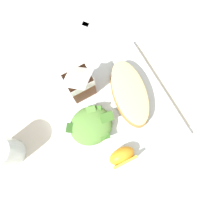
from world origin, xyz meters
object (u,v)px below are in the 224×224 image
Objects in this scene: milk_carton at (79,83)px; green_salad_pile at (91,125)px; cheesy_pizza_bread at (130,94)px; white_plate at (112,114)px; orange_wedge_front at (122,156)px; paper_napkin at (209,144)px; drinking_clear_cup at (4,152)px; metal_fork at (103,30)px.

green_salad_pile is at bearing -104.12° from milk_carton.
milk_carton reaches higher than cheesy_pizza_bread.
white_plate is 0.11m from orange_wedge_front.
paper_napkin is at bearing -37.61° from green_salad_pile.
white_plate is 0.07m from cheesy_pizza_bread.
white_plate is at bearing -7.80° from drinking_clear_cup.
orange_wedge_front is 0.56× the size of paper_napkin.
milk_carton is (-0.04, 0.08, 0.07)m from white_plate.
cheesy_pizza_bread is at bearing 16.13° from white_plate.
white_plate is at bearing -113.26° from metal_fork.
cheesy_pizza_bread is at bearing 119.04° from paper_napkin.
green_salad_pile is at bearing 142.39° from paper_napkin.
orange_wedge_front is (-0.09, -0.12, 0.00)m from cheesy_pizza_bread.
drinking_clear_cup is at bearing 176.67° from cheesy_pizza_bread.
cheesy_pizza_bread reaches higher than metal_fork.
cheesy_pizza_bread reaches higher than white_plate.
metal_fork is at bearing 68.71° from orange_wedge_front.
metal_fork is at bearing 80.14° from cheesy_pizza_bread.
milk_carton is 1.00× the size of paper_napkin.
milk_carton is (0.02, 0.09, 0.04)m from green_salad_pile.
drinking_clear_cup reaches higher than orange_wedge_front.
metal_fork is 1.70× the size of drinking_clear_cup.
green_salad_pile is (-0.12, -0.02, 0.00)m from cheesy_pizza_bread.
orange_wedge_front is at bearing -74.18° from green_salad_pile.
green_salad_pile reaches higher than paper_napkin.
cheesy_pizza_bread reaches higher than paper_napkin.
green_salad_pile is 1.24× the size of drinking_clear_cup.
metal_fork is at bearing 100.74° from paper_napkin.
orange_wedge_front is 0.34m from metal_fork.
milk_carton is 0.34m from paper_napkin.
paper_napkin is 0.47m from drinking_clear_cup.
milk_carton reaches higher than metal_fork.
green_salad_pile is 0.73× the size of metal_fork.
drinking_clear_cup is at bearing 172.20° from white_plate.
metal_fork is (0.13, 0.13, -0.07)m from milk_carton.
green_salad_pile reaches higher than white_plate.
white_plate reaches higher than metal_fork.
milk_carton is at bearing 144.29° from cheesy_pizza_bread.
cheesy_pizza_bread is 0.12m from milk_carton.
metal_fork is at bearing 55.64° from green_salad_pile.
drinking_clear_cup is (-0.22, -0.05, -0.03)m from milk_carton.
milk_carton is 1.19× the size of drinking_clear_cup.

